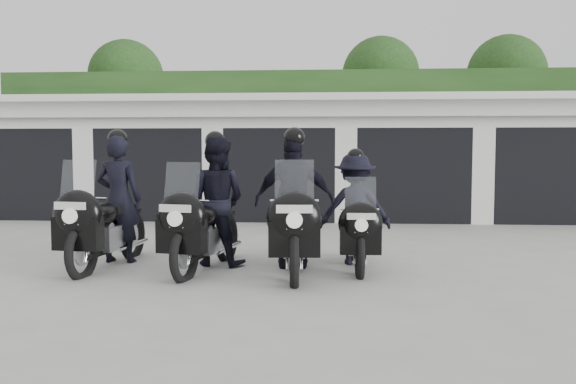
# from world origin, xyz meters

# --- Properties ---
(ground) EXTENTS (80.00, 80.00, 0.00)m
(ground) POSITION_xyz_m (0.00, 0.00, 0.00)
(ground) COLOR #A2A19C
(ground) RESTS_ON ground
(garage_block) EXTENTS (16.40, 6.80, 2.96)m
(garage_block) POSITION_xyz_m (-0.00, 8.06, 1.42)
(garage_block) COLOR white
(garage_block) RESTS_ON ground
(background_vegetation) EXTENTS (20.00, 3.90, 5.80)m
(background_vegetation) POSITION_xyz_m (0.37, 12.92, 2.77)
(background_vegetation) COLOR #1B3A15
(background_vegetation) RESTS_ON ground
(police_bike_a) EXTENTS (0.87, 2.39, 2.08)m
(police_bike_a) POSITION_xyz_m (-2.04, 0.03, 0.82)
(police_bike_a) COLOR black
(police_bike_a) RESTS_ON ground
(police_bike_b) EXTENTS (1.11, 2.33, 2.05)m
(police_bike_b) POSITION_xyz_m (-0.54, 0.03, 0.86)
(police_bike_b) COLOR black
(police_bike_b) RESTS_ON ground
(police_bike_c) EXTENTS (1.18, 2.41, 2.10)m
(police_bike_c) POSITION_xyz_m (0.69, -0.12, 0.89)
(police_bike_c) COLOR black
(police_bike_c) RESTS_ON ground
(police_bike_d) EXTENTS (1.09, 2.05, 1.78)m
(police_bike_d) POSITION_xyz_m (1.57, 0.30, 0.76)
(police_bike_d) COLOR black
(police_bike_d) RESTS_ON ground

